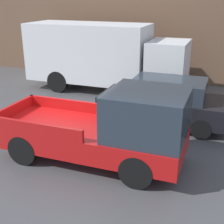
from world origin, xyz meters
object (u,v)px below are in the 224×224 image
Objects in this scene: delivery_truck at (102,55)px; newspaper_box at (129,70)px; pickup_truck at (110,128)px; car at (165,102)px.

delivery_truck reaches higher than newspaper_box.
delivery_truck is 2.70m from newspaper_box.
pickup_truck is at bearing -75.68° from newspaper_box.
car is 0.60× the size of delivery_truck.
car is 4.32× the size of newspaper_box.
delivery_truck is at bearing -104.03° from newspaper_box.
delivery_truck is at bearing 113.89° from pickup_truck.
newspaper_box is at bearing 119.31° from car.
pickup_truck is at bearing -104.57° from car.
car is (0.84, 3.24, -0.18)m from pickup_truck.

